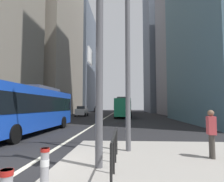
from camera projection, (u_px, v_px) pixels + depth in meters
name	position (u px, v px, depth m)	size (l,w,h in m)	color
ground_plane	(101.00, 121.00, 26.15)	(160.00, 160.00, 0.00)	black
median_island	(222.00, 180.00, 4.93)	(9.00, 10.00, 0.15)	gray
lane_centre_line	(107.00, 117.00, 36.10)	(0.20, 80.00, 0.01)	beige
office_tower_left_mid	(48.00, 40.00, 49.89)	(13.05, 24.14, 37.16)	gray
office_tower_left_far	(75.00, 60.00, 77.70)	(13.08, 22.61, 39.50)	slate
office_tower_right_mid	(186.00, 41.00, 44.76)	(10.76, 17.08, 32.89)	gray
office_tower_right_far	(166.00, 34.00, 65.61)	(13.26, 18.65, 51.35)	slate
city_bus_blue_oncoming	(29.00, 107.00, 13.95)	(2.94, 11.54, 3.40)	blue
city_bus_red_receding	(123.00, 107.00, 34.50)	(2.76, 10.70, 3.40)	#198456
city_bus_red_distant	(126.00, 107.00, 57.35)	(2.82, 10.76, 3.40)	red
car_oncoming_mid	(97.00, 109.00, 66.05)	(2.18, 4.23, 1.94)	black
car_receding_near	(122.00, 110.00, 45.07)	(2.15, 4.17, 1.94)	maroon
car_receding_far	(126.00, 110.00, 43.66)	(2.16, 4.42, 1.94)	#B2A899
car_oncoming_far	(82.00, 111.00, 38.24)	(2.16, 4.65, 1.94)	silver
traffic_signal_gantry	(41.00, 35.00, 6.10)	(5.46, 0.65, 6.00)	#515156
street_lamp_post	(128.00, 24.00, 8.22)	(5.50, 0.32, 8.00)	#56565B
bollard_right	(45.00, 165.00, 4.36)	(0.20, 0.20, 0.83)	#99999E
pedestrian_railing	(115.00, 143.00, 5.73)	(0.06, 3.21, 0.98)	black
pedestrian_waiting	(211.00, 131.00, 6.77)	(0.29, 0.41, 1.62)	#423D38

